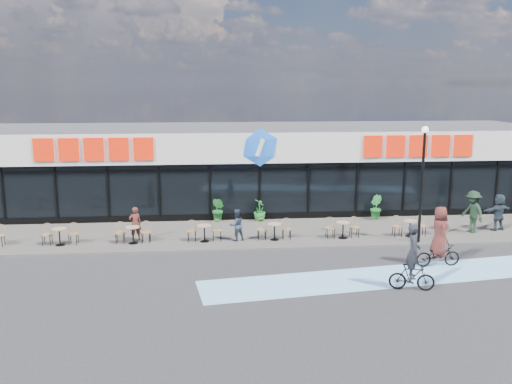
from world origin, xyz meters
The scene contains 20 objects.
ground centered at (0.00, 0.00, 0.00)m, with size 120.00×120.00×0.00m, color #28282B.
sidewalk centered at (0.00, 4.50, 0.05)m, with size 44.00×5.00×0.10m, color #514D48.
bike_lane centered at (4.00, -1.50, 0.01)m, with size 14.00×2.20×0.01m, color #7DBAEC.
building centered at (0.00, 9.93, 2.34)m, with size 30.60×6.57×4.75m.
lamp_post centered at (6.52, 2.30, 3.10)m, with size 0.28×0.28×5.03m.
bistro_set_1 centered at (-8.93, 3.30, 0.56)m, with size 1.54×0.62×0.90m.
bistro_set_2 centered at (-5.85, 3.30, 0.56)m, with size 1.54×0.62×0.90m.
bistro_set_3 centered at (-2.77, 3.30, 0.56)m, with size 1.54×0.62×0.90m.
bistro_set_4 centered at (0.30, 3.30, 0.56)m, with size 1.54×0.62×0.90m.
bistro_set_5 centered at (3.38, 3.30, 0.56)m, with size 1.54×0.62×0.90m.
bistro_set_6 centered at (6.46, 3.30, 0.56)m, with size 1.54×0.62×0.90m.
potted_plant_left centered at (-0.02, 6.68, 0.64)m, with size 0.61×0.61×1.09m, color #1B6123.
potted_plant_mid centered at (-2.10, 6.67, 0.71)m, with size 0.67×0.54×1.21m, color #1F6C27.
potted_plant_right centered at (5.88, 6.48, 0.71)m, with size 0.68×0.55×1.23m, color #20702C.
patron_left centered at (-5.80, 3.73, 0.85)m, with size 0.54×0.36×1.49m, color #50231C.
patron_right centered at (-1.37, 3.23, 0.81)m, with size 0.69×0.54×1.41m, color #2A3342.
pedestrian_a centered at (9.57, 3.63, 1.08)m, with size 1.27×0.73×1.96m, color black.
pedestrian_c centered at (10.99, 3.91, 0.97)m, with size 1.61×0.51×1.74m, color #27333D.
cyclist_a centered at (4.25, -2.84, 0.90)m, with size 1.58×0.80×2.31m.
cyclist_b centered at (6.15, -0.56, 0.95)m, with size 1.75×0.95×2.35m.
Camera 1 is at (-2.53, -19.69, 6.89)m, focal length 38.00 mm.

